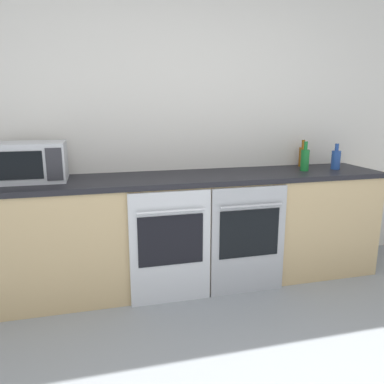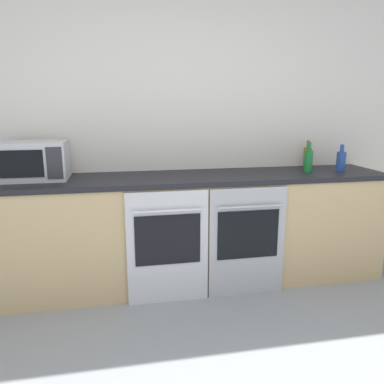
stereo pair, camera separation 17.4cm
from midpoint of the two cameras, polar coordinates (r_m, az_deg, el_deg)
name	(u,v)px [view 1 (the left image)]	position (r m, az deg, el deg)	size (l,w,h in m)	color
wall_back	(175,123)	(3.23, -4.14, 10.45)	(10.00, 0.06, 2.60)	silver
counter_back	(184,230)	(3.07, -2.80, -5.82)	(3.32, 0.61, 0.90)	tan
oven_left	(171,248)	(2.76, -5.10, -8.45)	(0.60, 0.06, 0.85)	silver
oven_right	(248,240)	(2.91, 6.89, -7.34)	(0.60, 0.06, 0.85)	#A8AAAF
microwave	(31,162)	(2.99, -24.89, 4.18)	(0.49, 0.34, 0.28)	#B7BABF
bottle_amber	(303,156)	(3.54, 15.15, 5.31)	(0.07, 0.07, 0.24)	#8C5114
bottle_green	(305,159)	(3.29, 15.39, 4.82)	(0.07, 0.07, 0.25)	#19722D
bottle_blue	(336,159)	(3.46, 19.74, 4.72)	(0.08, 0.08, 0.22)	#234793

